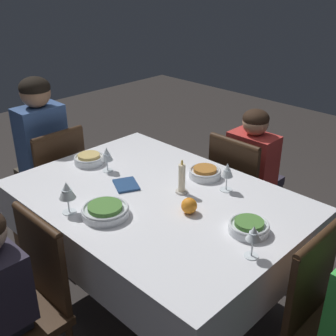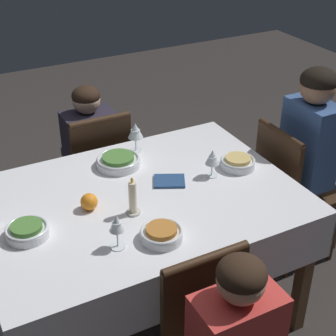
{
  "view_description": "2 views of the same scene",
  "coord_description": "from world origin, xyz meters",
  "px_view_note": "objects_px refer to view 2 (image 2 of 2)",
  "views": [
    {
      "loc": [
        1.35,
        -1.28,
        1.79
      ],
      "look_at": [
        0.03,
        0.06,
        0.88
      ],
      "focal_mm": 45.0,
      "sensor_mm": 36.0,
      "label": 1
    },
    {
      "loc": [
        0.79,
        1.8,
        2.04
      ],
      "look_at": [
        -0.1,
        0.1,
        0.91
      ],
      "focal_mm": 55.0,
      "sensor_mm": 36.0,
      "label": 2
    }
  ],
  "objects_px": {
    "person_adult_denim": "(314,154)",
    "bowl_west": "(238,162)",
    "person_child_dark": "(87,150)",
    "wine_glass_west": "(213,158)",
    "orange_fruit": "(89,202)",
    "chair_west": "(290,188)",
    "bowl_east": "(27,231)",
    "dining_table": "(139,211)",
    "wine_glass_south": "(135,131)",
    "napkin_red_folded": "(169,181)",
    "chair_south": "(97,169)",
    "wine_glass_north": "(117,225)",
    "bowl_south": "(118,161)",
    "bowl_north": "(162,234)",
    "candle_centerpiece": "(133,200)"
  },
  "relations": [
    {
      "from": "dining_table",
      "to": "orange_fruit",
      "type": "xyz_separation_m",
      "value": [
        0.23,
        -0.01,
        0.12
      ]
    },
    {
      "from": "bowl_west",
      "to": "bowl_north",
      "type": "xyz_separation_m",
      "value": [
        0.6,
        0.34,
        -0.0
      ]
    },
    {
      "from": "chair_west",
      "to": "bowl_east",
      "type": "height_order",
      "value": "chair_west"
    },
    {
      "from": "chair_west",
      "to": "bowl_north",
      "type": "distance_m",
      "value": 1.09
    },
    {
      "from": "chair_south",
      "to": "napkin_red_folded",
      "type": "relative_size",
      "value": 4.73
    },
    {
      "from": "person_adult_denim",
      "to": "bowl_west",
      "type": "height_order",
      "value": "person_adult_denim"
    },
    {
      "from": "person_adult_denim",
      "to": "person_child_dark",
      "type": "distance_m",
      "value": 1.34
    },
    {
      "from": "dining_table",
      "to": "candle_centerpiece",
      "type": "xyz_separation_m",
      "value": [
        0.08,
        0.11,
        0.15
      ]
    },
    {
      "from": "person_child_dark",
      "to": "bowl_south",
      "type": "relative_size",
      "value": 4.37
    },
    {
      "from": "bowl_south",
      "to": "chair_west",
      "type": "bearing_deg",
      "value": 164.07
    },
    {
      "from": "chair_south",
      "to": "wine_glass_south",
      "type": "xyz_separation_m",
      "value": [
        -0.11,
        0.33,
        0.37
      ]
    },
    {
      "from": "person_child_dark",
      "to": "wine_glass_south",
      "type": "bearing_deg",
      "value": 102.8
    },
    {
      "from": "bowl_west",
      "to": "candle_centerpiece",
      "type": "relative_size",
      "value": 0.96
    },
    {
      "from": "wine_glass_west",
      "to": "wine_glass_south",
      "type": "distance_m",
      "value": 0.46
    },
    {
      "from": "candle_centerpiece",
      "to": "orange_fruit",
      "type": "relative_size",
      "value": 2.41
    },
    {
      "from": "wine_glass_north",
      "to": "bowl_south",
      "type": "distance_m",
      "value": 0.64
    },
    {
      "from": "wine_glass_west",
      "to": "napkin_red_folded",
      "type": "height_order",
      "value": "wine_glass_west"
    },
    {
      "from": "wine_glass_north",
      "to": "bowl_south",
      "type": "relative_size",
      "value": 0.69
    },
    {
      "from": "bowl_west",
      "to": "bowl_east",
      "type": "xyz_separation_m",
      "value": [
        1.07,
        0.07,
        -0.0
      ]
    },
    {
      "from": "chair_west",
      "to": "chair_south",
      "type": "height_order",
      "value": "same"
    },
    {
      "from": "candle_centerpiece",
      "to": "bowl_east",
      "type": "bearing_deg",
      "value": -6.83
    },
    {
      "from": "dining_table",
      "to": "wine_glass_south",
      "type": "xyz_separation_m",
      "value": [
        -0.17,
        -0.4,
        0.2
      ]
    },
    {
      "from": "bowl_west",
      "to": "wine_glass_west",
      "type": "relative_size",
      "value": 1.22
    },
    {
      "from": "chair_south",
      "to": "chair_west",
      "type": "bearing_deg",
      "value": 141.73
    },
    {
      "from": "chair_south",
      "to": "candle_centerpiece",
      "type": "distance_m",
      "value": 0.91
    },
    {
      "from": "person_adult_denim",
      "to": "bowl_west",
      "type": "bearing_deg",
      "value": 92.82
    },
    {
      "from": "bowl_south",
      "to": "napkin_red_folded",
      "type": "bearing_deg",
      "value": 121.16
    },
    {
      "from": "napkin_red_folded",
      "to": "orange_fruit",
      "type": "bearing_deg",
      "value": 4.73
    },
    {
      "from": "orange_fruit",
      "to": "bowl_north",
      "type": "bearing_deg",
      "value": 118.88
    },
    {
      "from": "bowl_north",
      "to": "napkin_red_folded",
      "type": "xyz_separation_m",
      "value": [
        -0.23,
        -0.37,
        -0.02
      ]
    },
    {
      "from": "chair_west",
      "to": "bowl_north",
      "type": "relative_size",
      "value": 4.92
    },
    {
      "from": "person_child_dark",
      "to": "wine_glass_west",
      "type": "xyz_separation_m",
      "value": [
        -0.33,
        0.9,
        0.3
      ]
    },
    {
      "from": "bowl_west",
      "to": "person_child_dark",
      "type": "bearing_deg",
      "value": -60.89
    },
    {
      "from": "person_adult_denim",
      "to": "person_child_dark",
      "type": "bearing_deg",
      "value": 50.16
    },
    {
      "from": "dining_table",
      "to": "napkin_red_folded",
      "type": "relative_size",
      "value": 7.92
    },
    {
      "from": "person_child_dark",
      "to": "bowl_west",
      "type": "relative_size",
      "value": 5.54
    },
    {
      "from": "wine_glass_west",
      "to": "bowl_south",
      "type": "height_order",
      "value": "wine_glass_west"
    },
    {
      "from": "orange_fruit",
      "to": "person_adult_denim",
      "type": "bearing_deg",
      "value": -178.74
    },
    {
      "from": "bowl_south",
      "to": "orange_fruit",
      "type": "xyz_separation_m",
      "value": [
        0.26,
        0.29,
        0.01
      ]
    },
    {
      "from": "wine_glass_west",
      "to": "bowl_east",
      "type": "height_order",
      "value": "wine_glass_west"
    },
    {
      "from": "chair_south",
      "to": "bowl_south",
      "type": "relative_size",
      "value": 3.9
    },
    {
      "from": "wine_glass_north",
      "to": "bowl_east",
      "type": "bearing_deg",
      "value": -37.74
    },
    {
      "from": "person_adult_denim",
      "to": "orange_fruit",
      "type": "bearing_deg",
      "value": 91.26
    },
    {
      "from": "wine_glass_north",
      "to": "wine_glass_south",
      "type": "bearing_deg",
      "value": -119.64
    },
    {
      "from": "wine_glass_north",
      "to": "bowl_north",
      "type": "bearing_deg",
      "value": 167.79
    },
    {
      "from": "bowl_north",
      "to": "bowl_west",
      "type": "bearing_deg",
      "value": -150.53
    },
    {
      "from": "napkin_red_folded",
      "to": "bowl_east",
      "type": "bearing_deg",
      "value": 7.99
    },
    {
      "from": "wine_glass_west",
      "to": "wine_glass_north",
      "type": "distance_m",
      "value": 0.68
    },
    {
      "from": "bowl_west",
      "to": "wine_glass_west",
      "type": "distance_m",
      "value": 0.17
    },
    {
      "from": "person_adult_denim",
      "to": "napkin_red_folded",
      "type": "bearing_deg",
      "value": 89.67
    }
  ]
}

